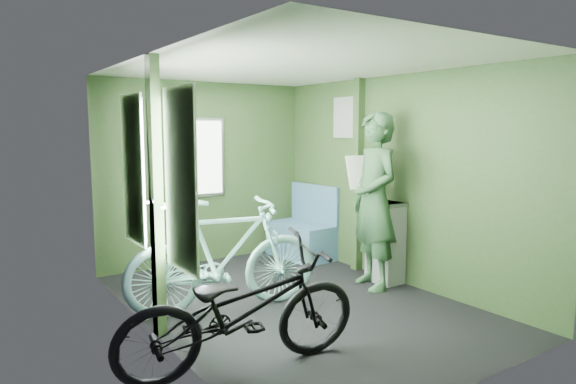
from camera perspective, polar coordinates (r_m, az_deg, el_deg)
name	(u,v)px	position (r m, az deg, el deg)	size (l,w,h in m)	color
room	(288,158)	(4.91, 0.04, 3.79)	(4.00, 4.02, 2.31)	black
bicycle_black	(243,373)	(3.86, -5.00, -19.43)	(0.62, 1.79, 0.94)	black
bicycle_mint	(225,313)	(4.98, -6.99, -13.16)	(0.52, 1.84, 1.11)	#7FBFBB
passenger	(374,201)	(5.56, 9.56, -0.98)	(0.60, 0.80, 1.89)	#2B4E2D
waste_box	(385,242)	(5.85, 10.77, -5.49)	(0.27, 0.37, 0.91)	gray
bench_seat	(303,236)	(6.88, 1.65, -4.91)	(0.58, 0.95, 0.97)	#304E66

